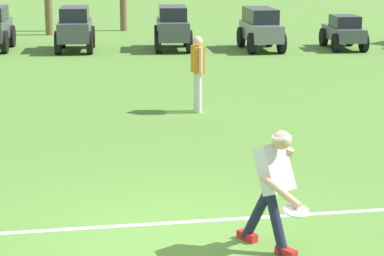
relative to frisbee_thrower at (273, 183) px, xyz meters
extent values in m
plane|color=#528231|center=(-1.18, 0.20, -0.80)|extent=(80.00, 80.00, 0.00)
cube|color=white|center=(-1.18, 0.88, -0.79)|extent=(20.47, 3.05, 0.01)
cylinder|color=#191E38|center=(0.04, -0.05, -0.44)|extent=(0.31, 0.35, 0.72)
cube|color=red|center=(0.14, -0.18, -0.75)|extent=(0.24, 0.27, 0.10)
cylinder|color=#191E38|center=(-0.15, 0.19, -0.44)|extent=(0.36, 0.42, 0.69)
cube|color=red|center=(-0.25, 0.31, -0.75)|extent=(0.24, 0.27, 0.10)
cube|color=silver|center=(0.00, 0.00, 0.17)|extent=(0.51, 0.51, 0.58)
sphere|color=tan|center=(0.07, -0.08, 0.52)|extent=(0.30, 0.30, 0.21)
cylinder|color=white|center=(0.07, -0.08, 0.55)|extent=(0.30, 0.30, 0.03)
cylinder|color=tan|center=(0.04, -0.33, 0.02)|extent=(0.42, 0.50, 0.27)
cylinder|color=tan|center=(0.13, 0.16, 0.14)|extent=(0.24, 0.27, 0.49)
cylinder|color=white|center=(0.17, -0.53, -0.12)|extent=(0.35, 0.35, 0.07)
cylinder|color=silver|center=(-0.58, 7.09, -0.39)|extent=(0.13, 0.13, 0.82)
cylinder|color=silver|center=(-0.62, 7.26, -0.39)|extent=(0.13, 0.13, 0.82)
cube|color=orange|center=(-0.60, 7.18, 0.29)|extent=(0.28, 0.38, 0.54)
cylinder|color=beige|center=(-0.55, 6.97, 0.30)|extent=(0.09, 0.09, 0.52)
cylinder|color=beige|center=(-0.65, 7.38, 0.30)|extent=(0.09, 0.09, 0.52)
sphere|color=beige|center=(-0.60, 7.18, 0.66)|extent=(0.24, 0.24, 0.20)
cylinder|color=black|center=(-6.48, 17.28, -0.44)|extent=(0.22, 0.73, 0.72)
cylinder|color=black|center=(-6.39, 15.72, -0.44)|extent=(0.22, 0.73, 0.72)
cube|color=#474C51|center=(-4.23, 16.24, -0.14)|extent=(1.12, 2.40, 0.60)
cube|color=#1E232B|center=(-4.23, 16.29, 0.38)|extent=(0.95, 1.60, 0.44)
cylinder|color=black|center=(-4.76, 16.99, -0.44)|extent=(0.22, 0.73, 0.72)
cylinder|color=black|center=(-3.78, 17.05, -0.44)|extent=(0.22, 0.73, 0.72)
cylinder|color=black|center=(-4.67, 15.44, -0.44)|extent=(0.22, 0.73, 0.72)
cylinder|color=black|center=(-3.69, 15.49, -0.44)|extent=(0.22, 0.73, 0.72)
cube|color=#474C51|center=(-1.10, 16.44, -0.14)|extent=(1.07, 2.39, 0.60)
cube|color=#1E232B|center=(-1.10, 16.49, 0.38)|extent=(0.92, 1.58, 0.44)
cylinder|color=black|center=(-1.62, 17.20, -0.44)|extent=(0.21, 0.73, 0.72)
cylinder|color=black|center=(-0.64, 17.24, -0.44)|extent=(0.21, 0.73, 0.72)
cylinder|color=black|center=(-1.56, 15.64, -0.44)|extent=(0.21, 0.73, 0.72)
cylinder|color=black|center=(-0.58, 15.68, -0.44)|extent=(0.21, 0.73, 0.72)
cube|color=slate|center=(1.75, 16.28, -0.19)|extent=(1.22, 2.49, 0.55)
cube|color=#1E232B|center=(1.74, 16.43, 0.31)|extent=(1.04, 1.88, 0.46)
cylinder|color=black|center=(1.18, 17.06, -0.47)|extent=(0.25, 0.68, 0.66)
cylinder|color=black|center=(2.14, 17.17, -0.47)|extent=(0.25, 0.68, 0.66)
cylinder|color=black|center=(1.37, 15.40, -0.47)|extent=(0.25, 0.68, 0.66)
cylinder|color=black|center=(2.32, 15.50, -0.47)|extent=(0.25, 0.68, 0.66)
cube|color=#474C51|center=(4.49, 16.49, -0.29)|extent=(1.04, 2.25, 0.42)
cube|color=#1E232B|center=(4.50, 16.39, 0.11)|extent=(0.86, 1.15, 0.38)
cylinder|color=black|center=(3.99, 17.23, -0.50)|extent=(0.22, 0.61, 0.60)
cylinder|color=black|center=(4.89, 17.29, -0.50)|extent=(0.22, 0.61, 0.60)
cylinder|color=black|center=(4.09, 15.69, -0.50)|extent=(0.22, 0.61, 0.60)
cylinder|color=black|center=(4.99, 15.75, -0.50)|extent=(0.22, 0.61, 0.60)
camera|label=1|loc=(-1.10, -7.85, 2.58)|focal=70.00mm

